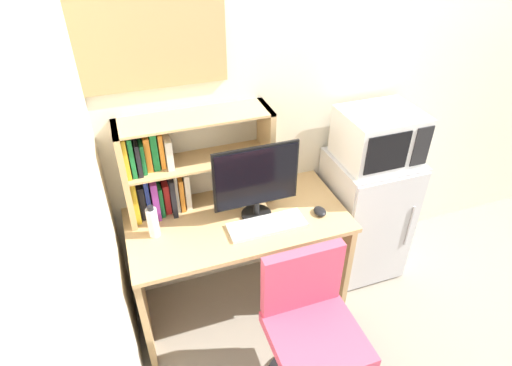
{
  "coord_description": "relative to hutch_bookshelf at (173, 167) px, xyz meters",
  "views": [
    {
      "loc": [
        -1.44,
        -2.16,
        2.33
      ],
      "look_at": [
        -0.81,
        -0.35,
        1.0
      ],
      "focal_mm": 29.71,
      "sensor_mm": 36.0,
      "label": 1
    }
  ],
  "objects": [
    {
      "name": "wall_back",
      "position": [
        1.62,
        0.13,
        0.26
      ],
      "size": [
        6.4,
        0.04,
        2.6
      ],
      "primitive_type": "cube",
      "color": "silver",
      "rests_on": "ground_plane"
    },
    {
      "name": "monitor",
      "position": [
        0.42,
        -0.22,
        -0.04
      ],
      "size": [
        0.5,
        0.18,
        0.46
      ],
      "color": "black",
      "rests_on": "desk"
    },
    {
      "name": "computer_mouse",
      "position": [
        0.78,
        -0.33,
        -0.28
      ],
      "size": [
        0.07,
        0.09,
        0.03
      ],
      "primitive_type": "ellipsoid",
      "color": "black",
      "rests_on": "desk"
    },
    {
      "name": "mini_fridge",
      "position": [
        1.24,
        -0.14,
        -0.58
      ],
      "size": [
        0.52,
        0.49,
        0.93
      ],
      "color": "silver",
      "rests_on": "ground_plane"
    },
    {
      "name": "microwave",
      "position": [
        1.24,
        -0.14,
        0.05
      ],
      "size": [
        0.47,
        0.39,
        0.32
      ],
      "color": "silver",
      "rests_on": "mini_fridge"
    },
    {
      "name": "desk_chair",
      "position": [
        0.49,
        -0.87,
        -0.65
      ],
      "size": [
        0.52,
        0.52,
        0.89
      ],
      "color": "black",
      "rests_on": "ground_plane"
    },
    {
      "name": "hutch_bookshelf",
      "position": [
        0.0,
        0.0,
        0.0
      ],
      "size": [
        0.85,
        0.24,
        0.59
      ],
      "color": "tan",
      "rests_on": "desk"
    },
    {
      "name": "water_bottle",
      "position": [
        -0.17,
        -0.2,
        -0.2
      ],
      "size": [
        0.06,
        0.06,
        0.2
      ],
      "color": "silver",
      "rests_on": "desk"
    },
    {
      "name": "keyboard",
      "position": [
        0.44,
        -0.34,
        -0.28
      ],
      "size": [
        0.45,
        0.16,
        0.02
      ],
      "primitive_type": "cube",
      "color": "silver",
      "rests_on": "desk"
    },
    {
      "name": "desk",
      "position": [
        0.31,
        -0.21,
        -0.52
      ],
      "size": [
        1.28,
        0.64,
        0.75
      ],
      "color": "tan",
      "rests_on": "ground_plane"
    },
    {
      "name": "wall_corkboard",
      "position": [
        -0.02,
        0.09,
        0.67
      ],
      "size": [
        0.76,
        0.02,
        0.47
      ],
      "primitive_type": "cube",
      "color": "tan"
    }
  ]
}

